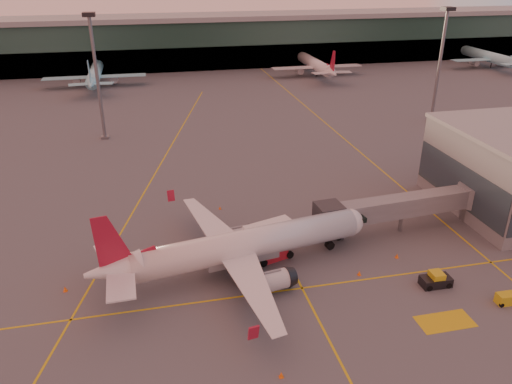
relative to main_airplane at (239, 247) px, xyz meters
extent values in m
plane|color=#4C4F54|center=(1.44, -10.06, -3.45)|extent=(600.00, 600.00, 0.00)
cube|color=gold|center=(1.44, -5.06, -3.45)|extent=(80.00, 0.25, 0.01)
cube|color=gold|center=(-8.56, 34.94, -3.45)|extent=(31.30, 115.98, 0.01)
cube|color=gold|center=(31.44, 59.94, -3.45)|extent=(0.25, 160.00, 0.01)
cube|color=gold|center=(6.44, -18.06, -3.45)|extent=(0.25, 30.00, 0.01)
cube|color=gold|center=(19.44, -14.06, -3.45)|extent=(6.00, 3.00, 0.01)
cube|color=#19382D|center=(1.44, 131.94, 4.55)|extent=(400.00, 18.00, 16.00)
cube|color=gray|center=(1.44, 131.94, 13.35)|extent=(400.00, 20.00, 1.60)
cube|color=black|center=(1.44, 123.44, 0.55)|extent=(400.00, 1.00, 8.00)
cube|color=#2D3D47|center=(34.49, 7.94, 1.55)|extent=(0.30, 21.60, 6.00)
cylinder|color=slate|center=(-18.56, 55.94, 9.05)|extent=(0.70, 0.70, 25.00)
cube|color=black|center=(-18.56, 55.94, 21.75)|extent=(2.40, 2.40, 0.80)
cube|color=slate|center=(-18.56, 55.94, -3.20)|extent=(1.60, 1.60, 0.50)
cylinder|color=slate|center=(56.44, 51.94, 9.05)|extent=(0.70, 0.70, 25.00)
cube|color=black|center=(56.44, 51.94, 21.75)|extent=(2.40, 2.40, 0.80)
cube|color=slate|center=(56.44, 51.94, -3.20)|extent=(1.60, 1.60, 0.50)
cylinder|color=silver|center=(1.19, 0.21, 0.19)|extent=(28.62, 8.42, 3.65)
sphere|color=silver|center=(15.19, 2.62, 0.19)|extent=(3.57, 3.57, 3.57)
cube|color=black|center=(16.22, 2.79, 0.65)|extent=(2.02, 2.62, 0.64)
cone|color=silver|center=(-14.51, -2.50, 0.47)|extent=(6.73, 4.47, 3.47)
cube|color=silver|center=(-13.64, -5.51, 0.56)|extent=(3.13, 5.98, 0.18)
cylinder|color=silver|center=(2.82, -5.14, -1.81)|extent=(4.16, 2.98, 2.37)
cylinder|color=black|center=(-0.45, -2.48, -2.63)|extent=(1.83, 1.54, 1.64)
cylinder|color=black|center=(-0.45, -2.48, -2.13)|extent=(0.33, 0.33, 1.00)
cube|color=silver|center=(-14.70, 0.63, 0.56)|extent=(4.60, 6.51, 0.18)
cylinder|color=silver|center=(0.94, 5.79, -1.81)|extent=(4.16, 2.98, 2.37)
cylinder|color=black|center=(-1.26, 2.19, -2.63)|extent=(1.83, 1.54, 1.64)
cylinder|color=black|center=(-1.26, 2.19, -2.13)|extent=(0.33, 0.33, 1.00)
cube|color=slate|center=(0.17, 0.03, -0.99)|extent=(9.37, 4.41, 1.46)
cylinder|color=black|center=(12.46, 2.15, -2.63)|extent=(1.26, 0.91, 1.15)
cube|color=slate|center=(24.00, 4.98, 0.49)|extent=(23.10, 4.52, 2.70)
cube|color=#2D3035|center=(13.06, 4.61, 0.49)|extent=(3.67, 3.67, 3.00)
cube|color=#2D3035|center=(14.56, 5.51, -2.25)|extent=(1.60, 2.40, 2.40)
cylinder|color=black|center=(14.56, 4.41, -3.05)|extent=(0.80, 0.40, 0.80)
cylinder|color=black|center=(14.56, 6.61, -3.05)|extent=(0.80, 0.40, 0.80)
cylinder|color=slate|center=(24.00, 4.98, -2.13)|extent=(0.50, 0.50, 2.65)
cylinder|color=slate|center=(35.44, 5.94, 0.49)|extent=(4.40, 4.40, 3.00)
cylinder|color=slate|center=(35.44, 5.94, -2.13)|extent=(2.40, 2.40, 2.65)
cube|color=red|center=(4.61, 2.19, -2.64)|extent=(4.08, 3.51, 1.63)
cube|color=silver|center=(4.30, 2.10, -0.09)|extent=(6.81, 4.45, 3.04)
cylinder|color=black|center=(3.13, 0.37, -2.97)|extent=(1.04, 0.65, 0.98)
cylinder|color=black|center=(6.86, 1.53, -2.97)|extent=(1.04, 0.65, 0.98)
cube|color=gold|center=(27.67, -12.72, -2.83)|extent=(2.10, 1.28, 1.24)
cylinder|color=black|center=(26.83, -13.22, -3.20)|extent=(0.52, 0.27, 0.52)
cube|color=black|center=(21.88, -7.95, -2.89)|extent=(3.51, 1.88, 1.13)
cube|color=gold|center=(21.88, -7.95, -2.12)|extent=(1.45, 1.66, 0.92)
cylinder|color=black|center=(20.64, -8.76, -3.10)|extent=(0.72, 0.32, 0.72)
cylinder|color=black|center=(23.11, -8.78, -3.10)|extent=(0.72, 0.32, 0.72)
cone|color=#FF650D|center=(20.30, -1.46, -3.15)|extent=(0.48, 0.48, 0.61)
cube|color=#FF650D|center=(20.30, -1.46, -3.44)|extent=(0.42, 0.42, 0.03)
cone|color=#FF650D|center=(-20.42, 0.39, -3.13)|extent=(0.50, 0.50, 0.64)
cube|color=#FF650D|center=(-20.42, 0.39, -3.44)|extent=(0.43, 0.43, 0.03)
cone|color=#FF650D|center=(0.45, -17.73, -3.16)|extent=(0.47, 0.47, 0.59)
cube|color=#FF650D|center=(0.45, -17.73, -3.44)|extent=(0.40, 0.40, 0.03)
cone|color=#FF650D|center=(0.27, 17.20, -3.21)|extent=(0.38, 0.38, 0.49)
cube|color=#FF650D|center=(0.27, 17.20, -3.44)|extent=(0.33, 0.33, 0.03)
cone|color=#FF650D|center=(14.02, -4.03, -3.16)|extent=(0.46, 0.46, 0.58)
cube|color=#FF650D|center=(14.02, -4.03, -3.44)|extent=(0.40, 0.40, 0.03)
camera|label=1|loc=(-9.34, -50.67, 31.24)|focal=35.00mm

